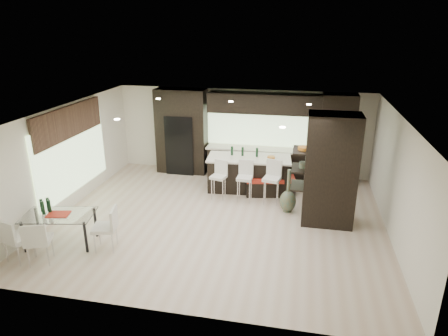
% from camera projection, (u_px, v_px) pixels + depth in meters
% --- Properties ---
extents(ground, '(8.00, 8.00, 0.00)m').
position_uv_depth(ground, '(219.00, 219.00, 9.95)').
color(ground, beige).
rests_on(ground, ground).
extents(back_wall, '(8.00, 0.02, 2.70)m').
position_uv_depth(back_wall, '(242.00, 132.00, 12.71)').
color(back_wall, white).
rests_on(back_wall, ground).
extents(left_wall, '(0.02, 7.00, 2.70)m').
position_uv_depth(left_wall, '(67.00, 158.00, 10.24)').
color(left_wall, white).
rests_on(left_wall, ground).
extents(right_wall, '(0.02, 7.00, 2.70)m').
position_uv_depth(right_wall, '(397.00, 181.00, 8.74)').
color(right_wall, white).
rests_on(right_wall, ground).
extents(ceiling, '(8.00, 7.00, 0.02)m').
position_uv_depth(ceiling, '(219.00, 113.00, 9.03)').
color(ceiling, white).
rests_on(ceiling, ground).
extents(window_left, '(0.04, 3.20, 1.90)m').
position_uv_depth(window_left, '(73.00, 156.00, 10.41)').
color(window_left, '#B2D199').
rests_on(window_left, left_wall).
extents(window_back, '(3.40, 0.04, 1.20)m').
position_uv_depth(window_back, '(261.00, 127.00, 12.49)').
color(window_back, '#B2D199').
rests_on(window_back, back_wall).
extents(stone_accent, '(0.08, 3.00, 0.80)m').
position_uv_depth(stone_accent, '(69.00, 122.00, 10.10)').
color(stone_accent, brown).
rests_on(stone_accent, left_wall).
extents(ceiling_spots, '(4.00, 3.00, 0.02)m').
position_uv_depth(ceiling_spots, '(221.00, 111.00, 9.26)').
color(ceiling_spots, white).
rests_on(ceiling_spots, ceiling).
extents(back_cabinetry, '(6.80, 0.68, 2.70)m').
position_uv_depth(back_cabinetry, '(256.00, 135.00, 12.31)').
color(back_cabinetry, black).
rests_on(back_cabinetry, ground).
extents(refrigerator, '(0.90, 0.68, 1.90)m').
position_uv_depth(refrigerator, '(182.00, 144.00, 12.85)').
color(refrigerator, black).
rests_on(refrigerator, ground).
extents(partition_column, '(1.20, 0.80, 2.70)m').
position_uv_depth(partition_column, '(331.00, 170.00, 9.37)').
color(partition_column, black).
rests_on(partition_column, ground).
extents(kitchen_island, '(2.45, 1.22, 0.99)m').
position_uv_depth(kitchen_island, '(249.00, 173.00, 11.59)').
color(kitchen_island, black).
rests_on(kitchen_island, ground).
extents(stool_left, '(0.47, 0.47, 0.87)m').
position_uv_depth(stool_left, '(218.00, 184.00, 11.01)').
color(stool_left, silver).
rests_on(stool_left, ground).
extents(stool_mid, '(0.42, 0.42, 0.91)m').
position_uv_depth(stool_mid, '(245.00, 185.00, 10.86)').
color(stool_mid, silver).
rests_on(stool_mid, ground).
extents(stool_right, '(0.50, 0.50, 0.96)m').
position_uv_depth(stool_right, '(271.00, 186.00, 10.71)').
color(stool_right, silver).
rests_on(stool_right, ground).
extents(bench, '(1.45, 0.78, 0.53)m').
position_uv_depth(bench, '(270.00, 186.00, 11.31)').
color(bench, black).
rests_on(bench, ground).
extents(floor_vase, '(0.54, 0.54, 1.15)m').
position_uv_depth(floor_vase, '(288.00, 191.00, 10.18)').
color(floor_vase, '#4D5940').
rests_on(floor_vase, ground).
extents(dining_table, '(1.61, 1.10, 0.71)m').
position_uv_depth(dining_table, '(61.00, 229.00, 8.73)').
color(dining_table, white).
rests_on(dining_table, ground).
extents(chair_near, '(0.61, 0.61, 0.87)m').
position_uv_depth(chair_near, '(39.00, 243.00, 8.03)').
color(chair_near, silver).
rests_on(chair_near, ground).
extents(chair_far, '(0.59, 0.59, 0.89)m').
position_uv_depth(chair_far, '(19.00, 241.00, 8.11)').
color(chair_far, silver).
rests_on(chair_far, ground).
extents(chair_end, '(0.57, 0.57, 0.88)m').
position_uv_depth(chair_end, '(105.00, 231.00, 8.51)').
color(chair_end, silver).
rests_on(chair_end, ground).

